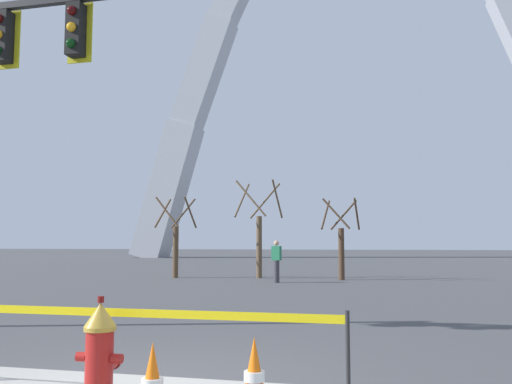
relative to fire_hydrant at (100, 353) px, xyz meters
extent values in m
cylinder|color=maroon|center=(0.00, -0.01, -0.11)|extent=(0.26, 0.26, 0.62)
cylinder|color=#A8842D|center=(0.00, -0.01, 0.22)|extent=(0.30, 0.30, 0.04)
cone|color=#A8842D|center=(0.00, -0.01, 0.35)|extent=(0.30, 0.30, 0.22)
cylinder|color=#5E0F0D|center=(0.00, -0.01, 0.49)|extent=(0.06, 0.06, 0.06)
cylinder|color=maroon|center=(-0.18, -0.01, -0.04)|extent=(0.10, 0.09, 0.09)
cylinder|color=maroon|center=(0.18, -0.01, -0.04)|extent=(0.10, 0.09, 0.09)
cylinder|color=maroon|center=(0.00, 0.19, -0.14)|extent=(0.13, 0.14, 0.13)
cylinder|color=#5E0F0D|center=(0.00, 0.27, -0.14)|extent=(0.15, 0.03, 0.15)
cylinder|color=#232326|center=(2.29, 0.21, -0.02)|extent=(0.04, 0.04, 0.89)
cube|color=yellow|center=(-0.38, 0.20, 0.35)|extent=(5.33, 0.03, 0.08)
cylinder|color=white|center=(0.86, -0.74, -0.05)|extent=(0.17, 0.17, 0.08)
cone|color=orange|center=(1.57, -0.34, -0.09)|extent=(0.28, 0.28, 0.70)
cylinder|color=white|center=(1.57, -0.34, -0.05)|extent=(0.17, 0.17, 0.08)
cube|color=#232326|center=(-3.44, 3.14, 5.13)|extent=(6.20, 0.12, 0.12)
cube|color=black|center=(-3.74, 3.14, 4.58)|extent=(0.26, 0.24, 0.90)
cube|color=gold|center=(-3.74, 3.28, 4.58)|extent=(0.44, 0.03, 1.04)
cube|color=black|center=(-2.34, 3.14, 4.58)|extent=(0.26, 0.24, 0.90)
cube|color=gold|center=(-2.34, 3.28, 4.58)|extent=(0.44, 0.03, 1.04)
sphere|color=#360606|center=(-2.34, 3.01, 4.86)|extent=(0.16, 0.16, 0.16)
sphere|color=orange|center=(-2.34, 3.01, 4.58)|extent=(0.16, 0.16, 0.16)
sphere|color=black|center=(-2.34, 3.01, 4.30)|extent=(0.16, 0.16, 0.16)
cube|color=#B2B5BC|center=(-19.39, 48.24, 6.43)|extent=(7.01, 3.18, 14.76)
cube|color=#B2B5BC|center=(-15.47, 48.24, 18.84)|extent=(6.64, 2.85, 12.08)
cylinder|color=brown|center=(-6.22, 17.55, 0.64)|extent=(0.24, 0.24, 2.21)
cylinder|color=brown|center=(-6.89, 17.69, 2.35)|extent=(0.32, 1.20, 1.33)
cylinder|color=brown|center=(-5.53, 17.48, 2.35)|extent=(0.20, 1.21, 1.33)
cylinder|color=brown|center=(-6.15, 18.24, 2.35)|extent=(1.21, 0.20, 1.33)
cylinder|color=brown|center=(-6.37, 16.88, 2.35)|extent=(1.20, 0.34, 1.33)
cylinder|color=brown|center=(-2.64, 18.16, 0.86)|extent=(0.24, 0.24, 2.65)
cylinder|color=brown|center=(-3.44, 18.32, 2.90)|extent=(0.36, 1.43, 1.59)
cylinder|color=brown|center=(-1.82, 18.08, 2.90)|extent=(0.22, 1.44, 1.59)
cylinder|color=brown|center=(-2.55, 18.98, 2.90)|extent=(1.44, 0.22, 1.59)
cylinder|color=brown|center=(-2.81, 17.36, 2.90)|extent=(1.42, 0.39, 1.59)
cylinder|color=#473323|center=(0.90, 17.79, 0.58)|extent=(0.24, 0.24, 2.10)
cylinder|color=#473323|center=(0.26, 17.91, 2.20)|extent=(0.30, 1.15, 1.27)
cylinder|color=#473323|center=(1.55, 17.72, 2.20)|extent=(0.19, 1.15, 1.27)
cylinder|color=#473323|center=(0.96, 18.44, 2.20)|extent=(1.15, 0.19, 1.27)
cylinder|color=#473323|center=(0.76, 17.15, 2.20)|extent=(1.14, 0.33, 1.27)
cylinder|color=#38383D|center=(-1.39, 15.66, -0.05)|extent=(0.22, 0.22, 0.84)
cube|color=#23754C|center=(-1.39, 15.66, 0.64)|extent=(0.38, 0.27, 0.54)
sphere|color=tan|center=(-1.39, 15.66, 1.02)|extent=(0.20, 0.20, 0.20)
camera|label=1|loc=(2.62, -4.74, 1.02)|focal=38.18mm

